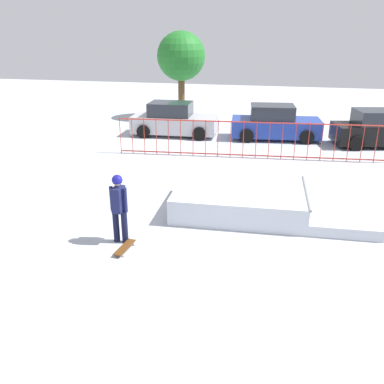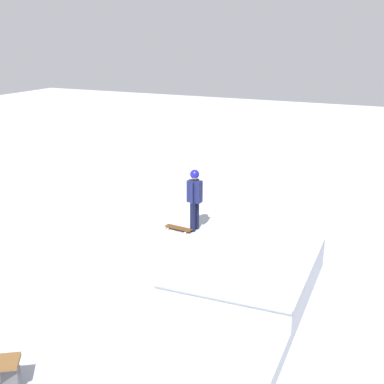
{
  "view_description": "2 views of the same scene",
  "coord_description": "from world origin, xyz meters",
  "px_view_note": "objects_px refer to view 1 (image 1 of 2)",
  "views": [
    {
      "loc": [
        1.29,
        -10.09,
        4.8
      ],
      "look_at": [
        -0.9,
        -0.38,
        0.9
      ],
      "focal_mm": 38.54,
      "sensor_mm": 36.0,
      "label": 1
    },
    {
      "loc": [
        9.6,
        3.79,
        5.27
      ],
      "look_at": [
        -2.62,
        -1.96,
        1.0
      ],
      "focal_mm": 47.82,
      "sensor_mm": 36.0,
      "label": 2
    }
  ],
  "objects_px": {
    "parked_car_blue": "(275,124)",
    "skateboard": "(125,247)",
    "parked_car_silver": "(174,120)",
    "distant_tree": "(181,57)",
    "parked_car_black": "(381,130)",
    "skate_ramp": "(257,202)",
    "skater": "(119,204)"
  },
  "relations": [
    {
      "from": "parked_car_silver",
      "to": "parked_car_black",
      "type": "xyz_separation_m",
      "value": [
        9.47,
        0.04,
        0.0
      ]
    },
    {
      "from": "skateboard",
      "to": "parked_car_blue",
      "type": "bearing_deg",
      "value": -8.42
    },
    {
      "from": "skate_ramp",
      "to": "distant_tree",
      "type": "relative_size",
      "value": 1.14
    },
    {
      "from": "skate_ramp",
      "to": "parked_car_blue",
      "type": "bearing_deg",
      "value": 86.54
    },
    {
      "from": "skate_ramp",
      "to": "parked_car_blue",
      "type": "distance_m",
      "value": 8.82
    },
    {
      "from": "parked_car_blue",
      "to": "skateboard",
      "type": "bearing_deg",
      "value": -110.58
    },
    {
      "from": "parked_car_black",
      "to": "distant_tree",
      "type": "bearing_deg",
      "value": 145.29
    },
    {
      "from": "skateboard",
      "to": "parked_car_black",
      "type": "relative_size",
      "value": 0.19
    },
    {
      "from": "skater",
      "to": "parked_car_black",
      "type": "relative_size",
      "value": 0.4
    },
    {
      "from": "parked_car_silver",
      "to": "parked_car_blue",
      "type": "relative_size",
      "value": 0.98
    },
    {
      "from": "skateboard",
      "to": "parked_car_silver",
      "type": "height_order",
      "value": "parked_car_silver"
    },
    {
      "from": "parked_car_blue",
      "to": "distant_tree",
      "type": "xyz_separation_m",
      "value": [
        -5.54,
        4.03,
        2.72
      ]
    },
    {
      "from": "parked_car_silver",
      "to": "skateboard",
      "type": "bearing_deg",
      "value": -83.32
    },
    {
      "from": "skateboard",
      "to": "distant_tree",
      "type": "relative_size",
      "value": 0.17
    },
    {
      "from": "skateboard",
      "to": "parked_car_black",
      "type": "bearing_deg",
      "value": -27.78
    },
    {
      "from": "skater",
      "to": "parked_car_black",
      "type": "xyz_separation_m",
      "value": [
        7.84,
        11.03,
        -0.28
      ]
    },
    {
      "from": "skater",
      "to": "parked_car_black",
      "type": "distance_m",
      "value": 13.54
    },
    {
      "from": "skateboard",
      "to": "distant_tree",
      "type": "height_order",
      "value": "distant_tree"
    },
    {
      "from": "skate_ramp",
      "to": "parked_car_black",
      "type": "distance_m",
      "value": 9.8
    },
    {
      "from": "skateboard",
      "to": "parked_car_black",
      "type": "distance_m",
      "value": 13.73
    },
    {
      "from": "skate_ramp",
      "to": "skater",
      "type": "relative_size",
      "value": 3.19
    },
    {
      "from": "skate_ramp",
      "to": "parked_car_silver",
      "type": "relative_size",
      "value": 1.32
    },
    {
      "from": "skate_ramp",
      "to": "skater",
      "type": "bearing_deg",
      "value": -143.61
    },
    {
      "from": "skate_ramp",
      "to": "parked_car_silver",
      "type": "distance_m",
      "value": 9.73
    },
    {
      "from": "skate_ramp",
      "to": "parked_car_black",
      "type": "height_order",
      "value": "parked_car_black"
    },
    {
      "from": "parked_car_blue",
      "to": "parked_car_black",
      "type": "bearing_deg",
      "value": -9.46
    },
    {
      "from": "skater",
      "to": "parked_car_silver",
      "type": "relative_size",
      "value": 0.41
    },
    {
      "from": "skate_ramp",
      "to": "skater",
      "type": "distance_m",
      "value": 4.01
    },
    {
      "from": "skate_ramp",
      "to": "distant_tree",
      "type": "xyz_separation_m",
      "value": [
        -5.39,
        12.84,
        3.13
      ]
    },
    {
      "from": "parked_car_silver",
      "to": "skater",
      "type": "bearing_deg",
      "value": -84.21
    },
    {
      "from": "skater",
      "to": "skateboard",
      "type": "distance_m",
      "value": 1.03
    },
    {
      "from": "parked_car_blue",
      "to": "skater",
      "type": "bearing_deg",
      "value": -112.17
    }
  ]
}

